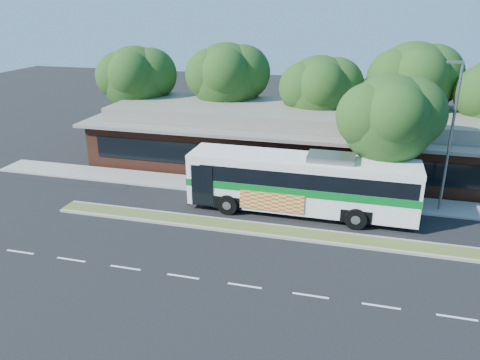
{
  "coord_description": "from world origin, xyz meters",
  "views": [
    {
      "loc": [
        4.45,
        -22.64,
        12.13
      ],
      "look_at": [
        -2.33,
        2.97,
        2.0
      ],
      "focal_mm": 35.0,
      "sensor_mm": 36.0,
      "label": 1
    }
  ],
  "objects_px": {
    "transit_bus": "(302,180)",
    "sidewalk_tree": "(395,118)",
    "lamp_post": "(451,134)",
    "sedan": "(168,156)"
  },
  "relations": [
    {
      "from": "transit_bus",
      "to": "sidewalk_tree",
      "type": "distance_m",
      "value": 6.61
    },
    {
      "from": "lamp_post",
      "to": "sidewalk_tree",
      "type": "distance_m",
      "value": 3.26
    },
    {
      "from": "transit_bus",
      "to": "sedan",
      "type": "bearing_deg",
      "value": 151.55
    },
    {
      "from": "transit_bus",
      "to": "sidewalk_tree",
      "type": "xyz_separation_m",
      "value": [
        5.05,
        2.41,
        3.51
      ]
    },
    {
      "from": "sedan",
      "to": "sidewalk_tree",
      "type": "xyz_separation_m",
      "value": [
        16.52,
        -3.89,
        4.98
      ]
    },
    {
      "from": "lamp_post",
      "to": "sedan",
      "type": "height_order",
      "value": "lamp_post"
    },
    {
      "from": "lamp_post",
      "to": "transit_bus",
      "type": "height_order",
      "value": "lamp_post"
    },
    {
      "from": "transit_bus",
      "to": "sedan",
      "type": "xyz_separation_m",
      "value": [
        -11.46,
        6.3,
        -1.47
      ]
    },
    {
      "from": "lamp_post",
      "to": "sidewalk_tree",
      "type": "xyz_separation_m",
      "value": [
        -3.17,
        0.04,
        0.74
      ]
    },
    {
      "from": "sidewalk_tree",
      "to": "lamp_post",
      "type": "bearing_deg",
      "value": -0.71
    }
  ]
}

